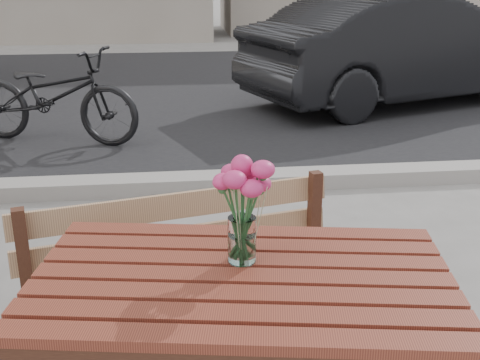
{
  "coord_description": "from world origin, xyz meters",
  "views": [
    {
      "loc": [
        -0.03,
        -1.45,
        1.67
      ],
      "look_at": [
        0.17,
        0.3,
        1.04
      ],
      "focal_mm": 45.0,
      "sensor_mm": 36.0,
      "label": 1
    }
  ],
  "objects_px": {
    "main_vase": "(242,197)",
    "parked_car": "(405,48)",
    "main_table": "(242,311)",
    "bicycle": "(53,96)"
  },
  "relations": [
    {
      "from": "parked_car",
      "to": "bicycle",
      "type": "height_order",
      "value": "parked_car"
    },
    {
      "from": "main_vase",
      "to": "parked_car",
      "type": "distance_m",
      "value": 6.31
    },
    {
      "from": "parked_car",
      "to": "main_vase",
      "type": "bearing_deg",
      "value": 134.47
    },
    {
      "from": "main_vase",
      "to": "bicycle",
      "type": "distance_m",
      "value": 4.53
    },
    {
      "from": "bicycle",
      "to": "parked_car",
      "type": "bearing_deg",
      "value": -51.45
    },
    {
      "from": "main_table",
      "to": "bicycle",
      "type": "distance_m",
      "value": 4.58
    },
    {
      "from": "main_vase",
      "to": "bicycle",
      "type": "relative_size",
      "value": 0.2
    },
    {
      "from": "main_table",
      "to": "parked_car",
      "type": "relative_size",
      "value": 0.33
    },
    {
      "from": "bicycle",
      "to": "main_table",
      "type": "bearing_deg",
      "value": -143.04
    },
    {
      "from": "main_vase",
      "to": "parked_car",
      "type": "relative_size",
      "value": 0.08
    }
  ]
}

